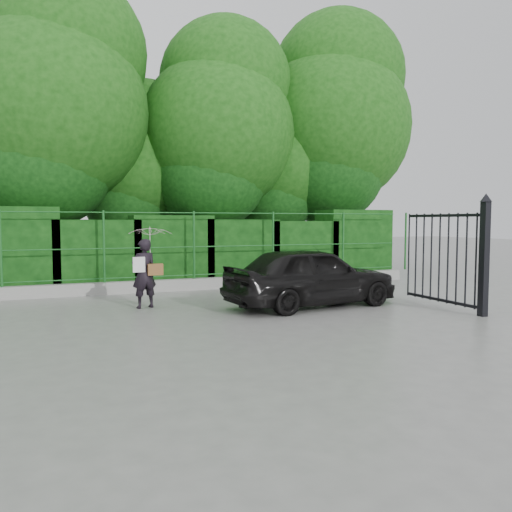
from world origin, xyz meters
name	(u,v)px	position (x,y,z in m)	size (l,w,h in m)	color
ground	(237,322)	(0.00, 0.00, 0.00)	(80.00, 80.00, 0.00)	gray
kerb	(180,285)	(0.00, 4.50, 0.15)	(14.00, 0.25, 0.30)	#9E9E99
fence	(187,245)	(0.22, 4.50, 1.20)	(14.13, 0.06, 1.80)	#1B5B21
hedge	(168,250)	(-0.08, 5.50, 1.01)	(14.20, 1.20, 2.19)	black
trees	(190,136)	(1.14, 7.74, 4.62)	(17.10, 6.15, 8.08)	black
gate	(465,253)	(4.60, -0.72, 1.19)	(0.22, 2.33, 2.36)	black
woman	(149,254)	(-1.19, 2.21, 1.15)	(0.92, 0.94, 1.73)	black
car	(311,276)	(2.06, 1.04, 0.65)	(1.54, 3.82, 1.30)	black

